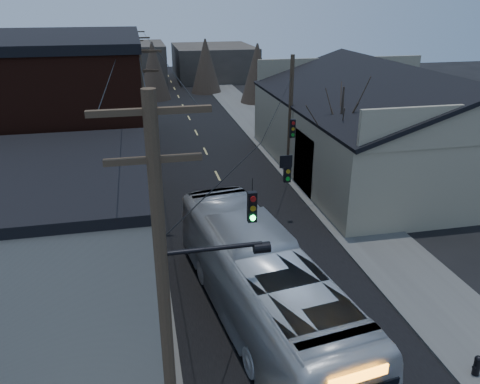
# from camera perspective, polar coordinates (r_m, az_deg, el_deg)

# --- Properties ---
(road_surface) EXTENTS (9.00, 110.00, 0.02)m
(road_surface) POSITION_cam_1_polar(r_m,az_deg,el_deg) (37.64, -3.79, 4.08)
(road_surface) COLOR black
(road_surface) RESTS_ON ground
(sidewalk_left) EXTENTS (4.00, 110.00, 0.12)m
(sidewalk_left) POSITION_cam_1_polar(r_m,az_deg,el_deg) (37.29, -13.72, 3.37)
(sidewalk_left) COLOR #474744
(sidewalk_left) RESTS_ON ground
(sidewalk_right) EXTENTS (4.00, 110.00, 0.12)m
(sidewalk_right) POSITION_cam_1_polar(r_m,az_deg,el_deg) (39.05, 5.71, 4.79)
(sidewalk_right) COLOR #474744
(sidewalk_right) RESTS_ON ground
(building_clapboard) EXTENTS (8.00, 8.00, 7.00)m
(building_clapboard) POSITION_cam_1_polar(r_m,az_deg,el_deg) (17.06, -23.76, -9.23)
(building_clapboard) COLOR gray
(building_clapboard) RESTS_ON ground
(building_brick) EXTENTS (10.00, 12.00, 10.00)m
(building_brick) POSITION_cam_1_polar(r_m,az_deg,el_deg) (26.69, -22.38, 5.81)
(building_brick) COLOR black
(building_brick) RESTS_ON ground
(building_left_far) EXTENTS (9.00, 14.00, 7.00)m
(building_left_far) POSITION_cam_1_polar(r_m,az_deg,el_deg) (42.39, -18.21, 10.02)
(building_left_far) COLOR #352F2A
(building_left_far) RESTS_ON ground
(warehouse) EXTENTS (16.16, 20.60, 7.73)m
(warehouse) POSITION_cam_1_polar(r_m,az_deg,el_deg) (36.54, 18.13, 6.83)
(warehouse) COLOR gray
(warehouse) RESTS_ON ground
(building_far_left) EXTENTS (10.00, 12.00, 6.00)m
(building_far_left) POSITION_cam_1_polar(r_m,az_deg,el_deg) (70.89, -13.35, 14.80)
(building_far_left) COLOR #352F2A
(building_far_left) RESTS_ON ground
(building_far_right) EXTENTS (12.00, 14.00, 5.00)m
(building_far_right) POSITION_cam_1_polar(r_m,az_deg,el_deg) (76.88, -3.24, 15.54)
(building_far_right) COLOR #352F2A
(building_far_right) RESTS_ON ground
(bare_tree) EXTENTS (0.40, 0.40, 7.20)m
(bare_tree) POSITION_cam_1_polar(r_m,az_deg,el_deg) (29.11, 11.96, 5.45)
(bare_tree) COLOR black
(bare_tree) RESTS_ON ground
(utility_lines) EXTENTS (11.24, 45.28, 10.50)m
(utility_lines) POSITION_cam_1_polar(r_m,az_deg,el_deg) (30.35, -8.19, 9.07)
(utility_lines) COLOR #382B1E
(utility_lines) RESTS_ON ground
(bus) EXTENTS (4.80, 13.34, 3.63)m
(bus) POSITION_cam_1_polar(r_m,az_deg,el_deg) (18.29, 2.56, -11.05)
(bus) COLOR #AFB5BB
(bus) RESTS_ON ground
(parked_car) EXTENTS (1.59, 4.10, 1.33)m
(parked_car) POSITION_cam_1_polar(r_m,az_deg,el_deg) (42.70, -10.79, 6.90)
(parked_car) COLOR #999BA1
(parked_car) RESTS_ON ground
(fire_hydrant) EXTENTS (0.37, 0.26, 0.77)m
(fire_hydrant) POSITION_cam_1_polar(r_m,az_deg,el_deg) (18.59, 26.95, -18.25)
(fire_hydrant) COLOR black
(fire_hydrant) RESTS_ON sidewalk_right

